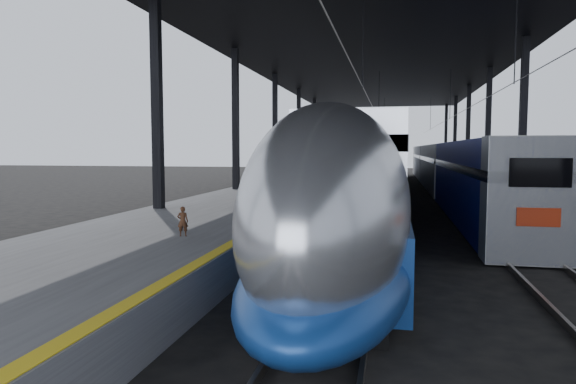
# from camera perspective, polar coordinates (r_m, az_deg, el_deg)

# --- Properties ---
(ground) EXTENTS (160.00, 160.00, 0.00)m
(ground) POSITION_cam_1_polar(r_m,az_deg,el_deg) (14.17, -1.42, -8.65)
(ground) COLOR black
(ground) RESTS_ON ground
(platform) EXTENTS (6.00, 80.00, 1.00)m
(platform) POSITION_cam_1_polar(r_m,az_deg,el_deg) (34.18, 0.43, 0.08)
(platform) COLOR #4C4C4F
(platform) RESTS_ON ground
(yellow_strip) EXTENTS (0.30, 80.00, 0.01)m
(yellow_strip) POSITION_cam_1_polar(r_m,az_deg,el_deg) (33.72, 5.10, 0.86)
(yellow_strip) COLOR gold
(yellow_strip) RESTS_ON platform
(rails) EXTENTS (6.52, 80.00, 0.16)m
(rails) POSITION_cam_1_polar(r_m,az_deg,el_deg) (33.60, 13.93, -0.86)
(rails) COLOR slate
(rails) RESTS_ON ground
(canopy) EXTENTS (18.00, 75.00, 9.47)m
(canopy) POSITION_cam_1_polar(r_m,az_deg,el_deg) (33.95, 9.71, 14.58)
(canopy) COLOR black
(canopy) RESTS_ON ground
(tgv_train) EXTENTS (2.99, 65.20, 4.28)m
(tgv_train) POSITION_cam_1_polar(r_m,az_deg,el_deg) (37.09, 9.90, 2.70)
(tgv_train) COLOR #AEB0B5
(tgv_train) RESTS_ON ground
(second_train) EXTENTS (2.66, 56.05, 3.66)m
(second_train) POSITION_cam_1_polar(r_m,az_deg,el_deg) (42.42, 16.89, 2.62)
(second_train) COLOR navy
(second_train) RESTS_ON ground
(child) EXTENTS (0.32, 0.25, 0.79)m
(child) POSITION_cam_1_polar(r_m,az_deg,el_deg) (13.80, -11.62, -3.21)
(child) COLOR #492918
(child) RESTS_ON platform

